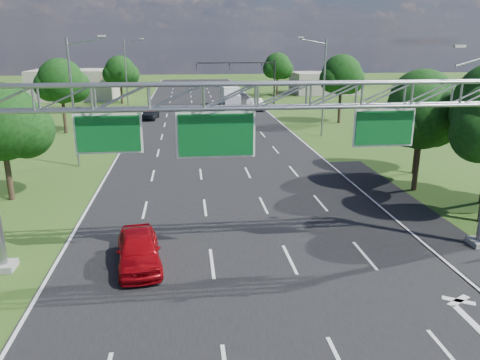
{
  "coord_description": "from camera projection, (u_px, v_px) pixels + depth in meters",
  "views": [
    {
      "loc": [
        -2.73,
        -7.8,
        9.69
      ],
      "look_at": [
        -0.25,
        13.85,
        3.23
      ],
      "focal_mm": 35.0,
      "sensor_mm": 36.0,
      "label": 1
    }
  ],
  "objects": [
    {
      "name": "ground",
      "position": [
        221.0,
        162.0,
        39.05
      ],
      "size": [
        220.0,
        220.0,
        0.0
      ],
      "primitive_type": "plane",
      "color": "#2C4C16",
      "rests_on": "ground"
    },
    {
      "name": "road",
      "position": [
        221.0,
        162.0,
        39.05
      ],
      "size": [
        18.0,
        180.0,
        0.02
      ],
      "primitive_type": "cube",
      "color": "black",
      "rests_on": "ground"
    },
    {
      "name": "road_flare",
      "position": [
        434.0,
        231.0,
        24.93
      ],
      "size": [
        3.0,
        30.0,
        0.02
      ],
      "primitive_type": "cube",
      "color": "black",
      "rests_on": "ground"
    },
    {
      "name": "sign_gantry",
      "position": [
        258.0,
        110.0,
        19.98
      ],
      "size": [
        23.5,
        1.0,
        9.56
      ],
      "color": "gray",
      "rests_on": "ground"
    },
    {
      "name": "traffic_signal",
      "position": [
        252.0,
        72.0,
        71.74
      ],
      "size": [
        12.21,
        0.24,
        7.0
      ],
      "color": "black",
      "rests_on": "ground"
    },
    {
      "name": "streetlight_l_near",
      "position": [
        75.0,
        97.0,
        36.23
      ],
      "size": [
        2.97,
        0.22,
        10.16
      ],
      "color": "gray",
      "rests_on": "ground"
    },
    {
      "name": "streetlight_l_far",
      "position": [
        127.0,
        70.0,
        69.57
      ],
      "size": [
        2.97,
        0.22,
        10.16
      ],
      "color": "gray",
      "rests_on": "ground"
    },
    {
      "name": "streetlight_r_mid",
      "position": [
        322.0,
        83.0,
        48.23
      ],
      "size": [
        2.97,
        0.22,
        10.16
      ],
      "color": "gray",
      "rests_on": "ground"
    },
    {
      "name": "tree_cluster_right",
      "position": [
        472.0,
        115.0,
        28.86
      ],
      "size": [
        9.91,
        14.6,
        8.68
      ],
      "color": "#2D2116",
      "rests_on": "ground"
    },
    {
      "name": "tree_verge_la",
      "position": [
        3.0,
        126.0,
        28.59
      ],
      "size": [
        5.76,
        4.8,
        7.4
      ],
      "color": "#2D2116",
      "rests_on": "ground"
    },
    {
      "name": "tree_verge_lb",
      "position": [
        62.0,
        83.0,
        50.09
      ],
      "size": [
        5.76,
        4.8,
        8.06
      ],
      "color": "#2D2116",
      "rests_on": "ground"
    },
    {
      "name": "tree_verge_lc",
      "position": [
        121.0,
        72.0,
        74.36
      ],
      "size": [
        5.76,
        4.8,
        7.62
      ],
      "color": "#2D2116",
      "rests_on": "ground"
    },
    {
      "name": "tree_verge_rd",
      "position": [
        342.0,
        77.0,
        56.39
      ],
      "size": [
        5.76,
        4.8,
        8.28
      ],
      "color": "#2D2116",
      "rests_on": "ground"
    },
    {
      "name": "tree_verge_re",
      "position": [
        278.0,
        67.0,
        84.87
      ],
      "size": [
        5.76,
        4.8,
        7.84
      ],
      "color": "#2D2116",
      "rests_on": "ground"
    },
    {
      "name": "building_left",
      "position": [
        75.0,
        84.0,
        81.65
      ],
      "size": [
        14.0,
        10.0,
        5.0
      ],
      "primitive_type": "cube",
      "color": "#A29A88",
      "rests_on": "ground"
    },
    {
      "name": "building_right",
      "position": [
        324.0,
        83.0,
        90.64
      ],
      "size": [
        12.0,
        9.0,
        4.0
      ],
      "primitive_type": "cube",
      "color": "#A29A88",
      "rests_on": "ground"
    },
    {
      "name": "red_coupe",
      "position": [
        139.0,
        249.0,
        20.84
      ],
      "size": [
        2.46,
        4.85,
        1.58
      ],
      "primitive_type": "imported",
      "rotation": [
        0.0,
        0.0,
        0.13
      ],
      "color": "#9E070D",
      "rests_on": "ground"
    },
    {
      "name": "car_queue_b",
      "position": [
        207.0,
        109.0,
        65.29
      ],
      "size": [
        2.55,
        4.98,
        1.35
      ],
      "primitive_type": "imported",
      "rotation": [
        0.0,
        0.0,
        -0.07
      ],
      "color": "black",
      "rests_on": "ground"
    },
    {
      "name": "car_queue_c",
      "position": [
        150.0,
        113.0,
        60.56
      ],
      "size": [
        2.39,
        4.73,
        1.54
      ],
      "primitive_type": "imported",
      "rotation": [
        0.0,
        0.0,
        -0.13
      ],
      "color": "black",
      "rests_on": "ground"
    },
    {
      "name": "car_queue_d",
      "position": [
        256.0,
        104.0,
        68.78
      ],
      "size": [
        2.28,
        5.15,
        1.64
      ],
      "primitive_type": "imported",
      "rotation": [
        0.0,
        0.0,
        0.11
      ],
      "color": "#BABABA",
      "rests_on": "ground"
    },
    {
      "name": "box_truck",
      "position": [
        230.0,
        97.0,
        71.55
      ],
      "size": [
        2.63,
        8.36,
        3.14
      ],
      "rotation": [
        0.0,
        0.0,
        0.04
      ],
      "color": "white",
      "rests_on": "ground"
    }
  ]
}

